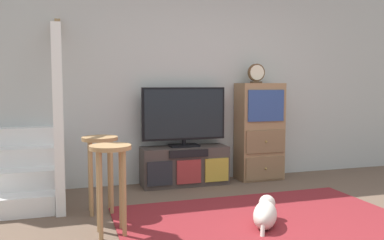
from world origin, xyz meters
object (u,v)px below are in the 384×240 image
Objects in this scene: desk_clock at (256,73)px; television at (184,115)px; bar_stool_near at (111,169)px; bar_stool_far at (100,157)px; dog at (265,213)px; media_console at (185,166)px; side_cabinet at (259,132)px.

television is at bearing 178.29° from desk_clock.
bar_stool_near is (-1.04, -1.45, -0.31)m from television.
bar_stool_far is (-1.08, -0.83, -0.31)m from television.
bar_stool_near is 1.52× the size of dog.
bar_stool_far is at bearing -143.23° from media_console.
bar_stool_near is at bearing -144.71° from desk_clock.
bar_stool_far is (-1.08, -0.81, 0.31)m from media_console.
side_cabinet is 1.88m from dog.
dog is at bearing -113.43° from desk_clock.
bar_stool_far is (-2.04, -0.80, -0.83)m from desk_clock.
media_console is at bearing -179.43° from side_cabinet.
bar_stool_far is at bearing 148.33° from dog.
desk_clock reaches higher than media_console.
side_cabinet reaches higher than dog.
bar_stool_far is at bearing -158.77° from side_cabinet.
media_console is at bearing 36.77° from bar_stool_far.
bar_stool_far is (-0.04, 0.62, -0.00)m from bar_stool_near.
side_cabinet is (1.02, -0.01, -0.23)m from television.
media_console is at bearing 53.72° from bar_stool_near.
desk_clock is 2.34m from bar_stool_far.
media_console is 1.65m from dog.
side_cabinet reaches higher than media_console.
television is at bearing 90.00° from media_console.
bar_stool_near is at bearing -145.27° from side_cabinet.
media_console is 0.85× the size of side_cabinet.
bar_stool_far is (-2.10, -0.82, -0.08)m from side_cabinet.
dog is (1.30, -0.21, -0.43)m from bar_stool_near.
dog is at bearing -81.23° from television.
television is 1.05m from side_cabinet.
television is 1.83m from dog.
bar_stool_far reaches higher than dog.
dog is (0.26, -1.65, -0.74)m from television.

